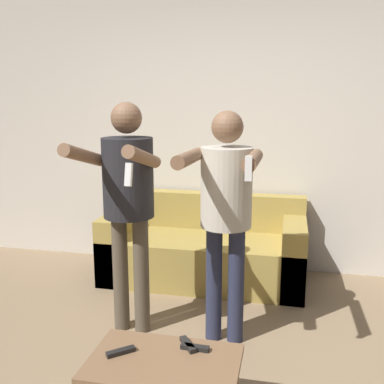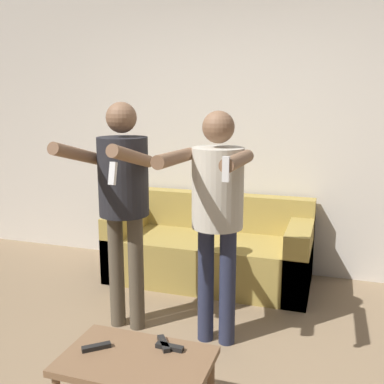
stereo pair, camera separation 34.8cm
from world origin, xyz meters
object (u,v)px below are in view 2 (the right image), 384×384
Objects in this scene: couch at (210,251)px; person_standing_right at (217,202)px; person_standing_left at (123,190)px; remote_mid at (170,347)px; remote_far at (164,344)px; coffee_table at (136,366)px; remote_near at (96,347)px.

person_standing_right reaches higher than couch.
person_standing_left is 0.67m from person_standing_right.
person_standing_left reaches higher than remote_mid.
couch is 1.11× the size of person_standing_left.
person_standing_right is at bearing 82.97° from remote_far.
remote_far is at bearing -97.03° from person_standing_right.
couch reaches higher than coffee_table.
couch is 2.38× the size of coffee_table.
coffee_table is at bearing -121.37° from remote_far.
person_standing_left reaches higher than remote_far.
person_standing_right reaches higher than remote_mid.
person_standing_right is at bearing -0.33° from person_standing_left.
remote_near is (-0.07, -1.91, 0.11)m from couch.
remote_far is at bearing 155.37° from remote_mid.
person_standing_right is 10.37× the size of remote_mid.
remote_mid is (0.29, -1.79, 0.11)m from couch.
remote_far is at bearing 58.63° from coffee_table.
remote_near is (0.26, -0.87, -0.65)m from person_standing_left.
person_standing_left is 10.71× the size of remote_mid.
remote_near is (-0.41, -0.86, -0.61)m from person_standing_right.
remote_near reaches higher than coffee_table.
coffee_table is 5.28× the size of remote_far.
person_standing_left is 1.14m from remote_far.
remote_near is at bearing -161.63° from remote_mid.
person_standing_left is at bearing 128.72° from remote_far.
couch is 13.10× the size of remote_near.
remote_far is at bearing -82.05° from couch.
coffee_table is 0.24m from remote_near.
remote_far is (-0.04, 0.02, 0.00)m from remote_mid.
remote_near is 0.35m from remote_far.
remote_mid reaches higher than coffee_table.
person_standing_left is 2.14× the size of coffee_table.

